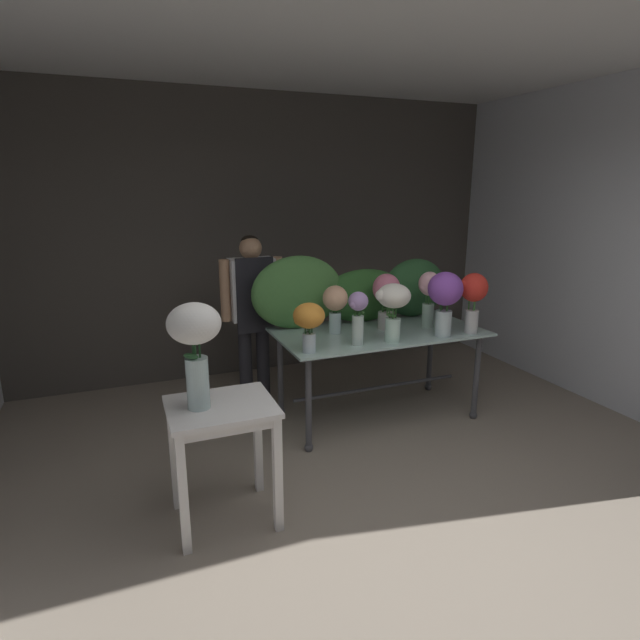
# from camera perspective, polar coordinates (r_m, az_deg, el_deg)

# --- Properties ---
(ground_plane) EXTENTS (7.79, 7.79, 0.00)m
(ground_plane) POSITION_cam_1_polar(r_m,az_deg,el_deg) (4.41, 0.60, -12.42)
(ground_plane) COLOR gray
(wall_back) EXTENTS (5.41, 0.12, 2.96)m
(wall_back) POSITION_cam_1_polar(r_m,az_deg,el_deg) (5.63, -6.31, 9.21)
(wall_back) COLOR #4C4742
(wall_back) RESTS_ON ground
(wall_right) EXTENTS (0.12, 3.66, 2.96)m
(wall_right) POSITION_cam_1_polar(r_m,az_deg,el_deg) (5.57, 27.58, 7.59)
(wall_right) COLOR silver
(wall_right) RESTS_ON ground
(ceiling_slab) EXTENTS (5.53, 3.66, 0.12)m
(ceiling_slab) POSITION_cam_1_polar(r_m,az_deg,el_deg) (4.05, 0.73, 29.11)
(ceiling_slab) COLOR silver
(ceiling_slab) RESTS_ON wall_back
(display_table_glass) EXTENTS (1.77, 0.92, 0.81)m
(display_table_glass) POSITION_cam_1_polar(r_m,az_deg,el_deg) (4.46, 6.56, -2.73)
(display_table_glass) COLOR #A6C7C1
(display_table_glass) RESTS_ON ground
(side_table_white) EXTENTS (0.62, 0.53, 0.77)m
(side_table_white) POSITION_cam_1_polar(r_m,az_deg,el_deg) (3.14, -10.94, -11.29)
(side_table_white) COLOR white
(side_table_white) RESTS_ON ground
(florist) EXTENTS (0.58, 0.24, 1.60)m
(florist) POSITION_cam_1_polar(r_m,az_deg,el_deg) (4.64, -7.56, 1.79)
(florist) COLOR #232328
(florist) RESTS_ON ground
(foliage_backdrop) EXTENTS (1.91, 0.28, 0.64)m
(foliage_backdrop) POSITION_cam_1_polar(r_m,az_deg,el_deg) (4.63, 4.12, 3.16)
(foliage_backdrop) COLOR #477F3D
(foliage_backdrop) RESTS_ON display_table_glass
(vase_peach_snapdragons) EXTENTS (0.21, 0.21, 0.41)m
(vase_peach_snapdragons) POSITION_cam_1_polar(r_m,az_deg,el_deg) (4.27, 1.74, 1.83)
(vase_peach_snapdragons) COLOR silver
(vase_peach_snapdragons) RESTS_ON display_table_glass
(vase_blush_carnations) EXTENTS (0.19, 0.19, 0.50)m
(vase_blush_carnations) POSITION_cam_1_polar(r_m,az_deg,el_deg) (4.54, 12.09, 2.93)
(vase_blush_carnations) COLOR silver
(vase_blush_carnations) RESTS_ON display_table_glass
(vase_scarlet_tulips) EXTENTS (0.24, 0.23, 0.51)m
(vase_scarlet_tulips) POSITION_cam_1_polar(r_m,az_deg,el_deg) (4.45, 16.78, 2.70)
(vase_scarlet_tulips) COLOR silver
(vase_scarlet_tulips) RESTS_ON display_table_glass
(vase_rosy_dahlias) EXTENTS (0.25, 0.24, 0.49)m
(vase_rosy_dahlias) POSITION_cam_1_polar(r_m,az_deg,el_deg) (4.42, 7.48, 2.77)
(vase_rosy_dahlias) COLOR silver
(vase_rosy_dahlias) RESTS_ON display_table_glass
(vase_lilac_ranunculus) EXTENTS (0.16, 0.17, 0.43)m
(vase_lilac_ranunculus) POSITION_cam_1_polar(r_m,az_deg,el_deg) (3.95, 4.28, 0.68)
(vase_lilac_ranunculus) COLOR silver
(vase_lilac_ranunculus) RESTS_ON display_table_glass
(vase_ivory_freesia) EXTENTS (0.29, 0.27, 0.47)m
(vase_ivory_freesia) POSITION_cam_1_polar(r_m,az_deg,el_deg) (4.05, 8.21, 1.82)
(vase_ivory_freesia) COLOR silver
(vase_ivory_freesia) RESTS_ON display_table_glass
(vase_sunset_hydrangea) EXTENTS (0.24, 0.24, 0.38)m
(vase_sunset_hydrangea) POSITION_cam_1_polar(r_m,az_deg,el_deg) (3.77, -1.28, -0.05)
(vase_sunset_hydrangea) COLOR silver
(vase_sunset_hydrangea) RESTS_ON display_table_glass
(vase_violet_stock) EXTENTS (0.29, 0.29, 0.54)m
(vase_violet_stock) POSITION_cam_1_polar(r_m,az_deg,el_deg) (4.28, 13.84, 2.66)
(vase_violet_stock) COLOR silver
(vase_violet_stock) RESTS_ON display_table_glass
(vase_white_roses_tall) EXTENTS (0.30, 0.30, 0.62)m
(vase_white_roses_tall) POSITION_cam_1_polar(r_m,az_deg,el_deg) (2.93, -13.83, -2.16)
(vase_white_roses_tall) COLOR silver
(vase_white_roses_tall) RESTS_ON side_table_white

